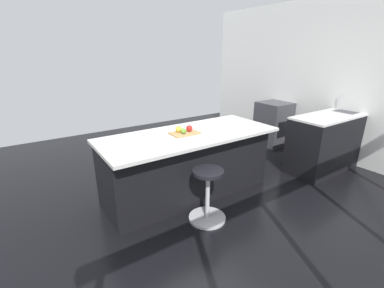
{
  "coord_description": "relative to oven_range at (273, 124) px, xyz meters",
  "views": [
    {
      "loc": [
        1.96,
        2.65,
        1.9
      ],
      "look_at": [
        0.15,
        -0.04,
        0.76
      ],
      "focal_mm": 24.68,
      "sensor_mm": 36.0,
      "label": 1
    }
  ],
  "objects": [
    {
      "name": "interior_partition_left",
      "position": [
        -0.35,
        0.88,
        0.96
      ],
      "size": [
        0.12,
        5.96,
        2.81
      ],
      "color": "silver",
      "rests_on": "ground_plane"
    },
    {
      "name": "kitchen_island",
      "position": [
        2.65,
        0.74,
        0.0
      ],
      "size": [
        2.35,
        0.97,
        0.89
      ],
      "color": "black",
      "rests_on": "ground_plane"
    },
    {
      "name": "apple_yellow",
      "position": [
        2.77,
        0.72,
        0.5
      ],
      "size": [
        0.08,
        0.08,
        0.08
      ],
      "primitive_type": "sphere",
      "color": "gold",
      "rests_on": "cutting_board"
    },
    {
      "name": "apple_green",
      "position": [
        2.76,
        0.81,
        0.49
      ],
      "size": [
        0.07,
        0.07,
        0.07
      ],
      "primitive_type": "sphere",
      "color": "#609E2D",
      "rests_on": "cutting_board"
    },
    {
      "name": "apple_red",
      "position": [
        2.64,
        0.77,
        0.5
      ],
      "size": [
        0.08,
        0.08,
        0.08
      ],
      "primitive_type": "sphere",
      "color": "red",
      "rests_on": "cutting_board"
    },
    {
      "name": "ground_plane",
      "position": [
        2.5,
        0.88,
        -0.45
      ],
      "size": [
        7.75,
        7.75,
        0.0
      ],
      "primitive_type": "plane",
      "color": "black"
    },
    {
      "name": "oven_range",
      "position": [
        0.0,
        0.0,
        0.0
      ],
      "size": [
        0.6,
        0.61,
        0.9
      ],
      "color": "#38383D",
      "rests_on": "ground_plane"
    },
    {
      "name": "cutting_board",
      "position": [
        2.72,
        0.77,
        0.45
      ],
      "size": [
        0.36,
        0.24,
        0.02
      ],
      "primitive_type": "cube",
      "color": "tan",
      "rests_on": "kitchen_island"
    },
    {
      "name": "sink_cabinet",
      "position": [
        -0.0,
        1.34,
        0.02
      ],
      "size": [
        1.97,
        0.6,
        1.21
      ],
      "color": "black",
      "rests_on": "ground_plane"
    },
    {
      "name": "stool_by_window",
      "position": [
        2.81,
        1.4,
        -0.15
      ],
      "size": [
        0.44,
        0.44,
        0.64
      ],
      "color": "#B7B7BC",
      "rests_on": "ground_plane"
    }
  ]
}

